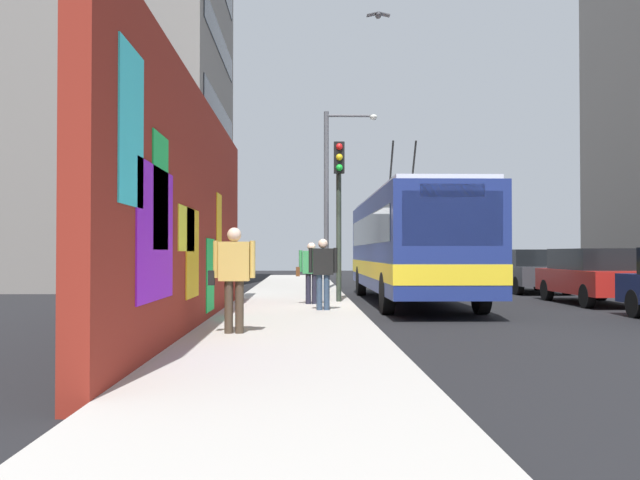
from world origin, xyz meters
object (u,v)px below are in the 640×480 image
Objects in this scene: parked_car_white at (490,267)px; city_bus at (410,243)px; pedestrian_midblock at (311,268)px; pedestrian_at_curb at (323,268)px; parked_car_dark_gray at (529,270)px; street_lamp at (333,186)px; traffic_light at (339,194)px; parked_car_red at (594,275)px; pedestrian_near_wall at (234,271)px.

city_bus is at bearing 153.63° from parked_car_white.
pedestrian_midblock is 0.96× the size of pedestrian_at_curb.
parked_car_dark_gray is 0.68× the size of street_lamp.
pedestrian_midblock is at bearing 136.43° from traffic_light.
parked_car_red is (-0.45, -5.20, -0.91)m from city_bus.
traffic_light is (2.70, -0.51, 1.94)m from pedestrian_at_curb.
city_bus is 6.23m from street_lamp.
pedestrian_at_curb reaches higher than parked_car_white.
parked_car_dark_gray is at bearing -39.71° from pedestrian_at_curb.
street_lamp is (5.93, 7.22, 3.10)m from parked_car_red.
pedestrian_at_curb is (-3.73, 7.86, 0.27)m from parked_car_red.
parked_car_dark_gray is 1.03× the size of traffic_light.
pedestrian_midblock is (6.48, -1.34, -0.11)m from pedestrian_near_wall.
pedestrian_midblock is at bearing 102.68° from parked_car_red.
pedestrian_near_wall is (-19.24, 9.45, 0.33)m from parked_car_white.
street_lamp is at bearing -1.07° from traffic_light.
pedestrian_at_curb is 3.36m from traffic_light.
street_lamp is (0.19, 7.22, 3.10)m from parked_car_dark_gray.
parked_car_red is 2.88× the size of pedestrian_midblock.
pedestrian_at_curb is 0.25× the size of street_lamp.
pedestrian_near_wall is (-8.75, 4.25, -0.58)m from city_bus.
pedestrian_near_wall is at bearing 153.83° from parked_car_white.
pedestrian_near_wall is at bearing 160.77° from pedestrian_at_curb.
traffic_light is at bearing 178.93° from street_lamp.
traffic_light reaches higher than pedestrian_at_curb.
traffic_light is (7.28, -2.10, 1.88)m from pedestrian_near_wall.
traffic_light is at bearing 148.44° from parked_car_white.
pedestrian_midblock is at bearing 132.99° from parked_car_dark_gray.
parked_car_red is at bearing -180.00° from parked_car_dark_gray.
city_bus is 4.99m from pedestrian_at_curb.
street_lamp is at bearing -8.92° from pedestrian_near_wall.
city_bus is 7.04× the size of pedestrian_at_curb.
pedestrian_midblock is 0.24× the size of street_lamp.
city_bus reaches higher than parked_car_red.
parked_car_dark_gray is at bearing -33.96° from pedestrian_near_wall.
traffic_light is at bearing 124.44° from city_bus.
parked_car_dark_gray is 11.09m from pedestrian_midblock.
pedestrian_near_wall is 0.40× the size of traffic_light.
pedestrian_at_curb is 10.08m from street_lamp.
pedestrian_midblock is 8.31m from street_lamp.
pedestrian_near_wall reaches higher than parked_car_white.
parked_car_dark_gray is 7.86m from street_lamp.
parked_car_red is 1.02× the size of parked_car_dark_gray.
parked_car_white is (10.94, 0.00, -0.00)m from parked_car_red.
parked_car_white is (10.49, -5.20, -0.92)m from city_bus.
pedestrian_midblock is 2.27m from traffic_light.
pedestrian_midblock reaches higher than parked_car_white.
parked_car_red is 1.01× the size of parked_car_white.
street_lamp reaches higher than parked_car_white.
pedestrian_at_curb is at bearing -19.23° from pedestrian_near_wall.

